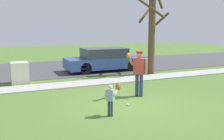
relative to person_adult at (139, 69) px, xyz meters
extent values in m
plane|color=#4C6B2D|center=(-0.79, 2.76, -1.06)|extent=(48.00, 48.00, 0.00)
cube|color=#A3A39E|center=(-0.79, 2.86, -1.03)|extent=(36.00, 1.20, 0.06)
cube|color=#424244|center=(-0.79, 7.86, -1.05)|extent=(36.00, 6.80, 0.02)
cylinder|color=navy|center=(0.10, -0.05, -0.64)|extent=(0.13, 0.13, 0.84)
cylinder|color=navy|center=(-0.01, 0.08, -0.64)|extent=(0.13, 0.13, 0.84)
cube|color=#B73838|center=(0.04, 0.01, 0.08)|extent=(0.44, 0.46, 0.60)
sphere|color=#A87A5B|center=(0.04, 0.01, 0.51)|extent=(0.23, 0.23, 0.23)
cylinder|color=maroon|center=(0.04, 0.01, 0.60)|extent=(0.24, 0.24, 0.07)
cylinder|color=#A87A5B|center=(0.21, -0.18, 0.10)|extent=(0.10, 0.10, 0.56)
cylinder|color=#A87A5B|center=(-0.31, 0.04, 0.30)|extent=(0.46, 0.41, 0.40)
ellipsoid|color=brown|center=(-0.46, -0.09, 0.48)|extent=(0.26, 0.25, 0.26)
cylinder|color=navy|center=(-1.84, -1.55, -0.83)|extent=(0.07, 0.07, 0.47)
cylinder|color=navy|center=(-1.78, -1.62, -0.83)|extent=(0.07, 0.07, 0.47)
cube|color=#8CADC6|center=(-1.81, -1.59, -0.43)|extent=(0.24, 0.25, 0.33)
sphere|color=beige|center=(-1.81, -1.59, -0.19)|extent=(0.13, 0.13, 0.13)
cylinder|color=beige|center=(-1.90, -1.48, -0.42)|extent=(0.05, 0.05, 0.31)
cylinder|color=beige|center=(-1.62, -1.60, -0.31)|extent=(0.25, 0.23, 0.22)
ellipsoid|color=brown|center=(-1.53, -1.53, -0.21)|extent=(0.26, 0.25, 0.26)
sphere|color=white|center=(-0.88, -0.87, -1.02)|extent=(0.07, 0.07, 0.07)
cube|color=beige|center=(-3.86, 4.05, -0.56)|extent=(0.75, 0.71, 1.00)
cylinder|color=brown|center=(2.94, 3.84, 1.12)|extent=(0.37, 0.37, 4.36)
cylinder|color=brown|center=(3.47, 4.00, 1.77)|extent=(0.53, 1.36, 1.02)
cylinder|color=brown|center=(2.71, 4.23, 2.12)|extent=(1.05, 0.69, 0.85)
cylinder|color=brown|center=(2.53, 3.36, 2.47)|extent=(1.26, 1.11, 1.14)
cylinder|color=brown|center=(3.18, 3.54, 2.82)|extent=(0.83, 0.72, 0.74)
cube|color=#2D478C|center=(0.96, 5.79, -0.56)|extent=(4.50, 1.80, 0.60)
cube|color=#2D333D|center=(0.96, 5.79, 0.01)|extent=(2.47, 1.66, 0.55)
cylinder|color=black|center=(-0.43, 5.00, -0.72)|extent=(0.64, 0.22, 0.64)
cylinder|color=black|center=(-0.43, 6.58, -0.72)|extent=(0.64, 0.22, 0.64)
cylinder|color=black|center=(2.36, 5.00, -0.72)|extent=(0.64, 0.22, 0.64)
cylinder|color=black|center=(2.36, 6.58, -0.72)|extent=(0.64, 0.22, 0.64)
camera|label=1|loc=(-4.72, -8.36, 1.54)|focal=42.20mm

